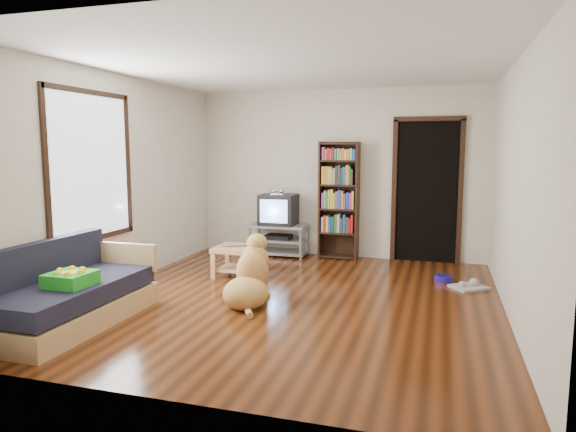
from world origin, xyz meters
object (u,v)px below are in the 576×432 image
(crt_tv, at_px, (279,209))
(dog, at_px, (250,278))
(bookshelf, at_px, (339,194))
(laptop, at_px, (236,246))
(coffee_table, at_px, (237,255))
(dog_bowl, at_px, (443,279))
(tv_stand, at_px, (279,239))
(sofa, at_px, (70,297))
(green_cushion, at_px, (71,279))
(grey_rag, at_px, (469,287))

(crt_tv, xyz_separation_m, dog, (0.48, -2.54, -0.46))
(crt_tv, xyz_separation_m, bookshelf, (0.95, 0.07, 0.26))
(laptop, xyz_separation_m, coffee_table, (0.00, 0.03, -0.13))
(bookshelf, distance_m, dog, 2.75)
(laptop, distance_m, dog_bowl, 2.73)
(tv_stand, relative_size, crt_tv, 1.55)
(dog_bowl, distance_m, coffee_table, 2.71)
(tv_stand, xyz_separation_m, sofa, (-0.97, -3.63, -0.01))
(laptop, xyz_separation_m, tv_stand, (0.14, 1.44, -0.14))
(tv_stand, bearing_deg, laptop, -95.40)
(crt_tv, distance_m, dog, 2.63)
(green_cushion, xyz_separation_m, sofa, (-0.12, 0.13, -0.22))
(dog_bowl, relative_size, dog, 0.23)
(grey_rag, bearing_deg, green_cushion, -145.07)
(dog_bowl, xyz_separation_m, tv_stand, (-2.53, 0.94, 0.23))
(dog_bowl, xyz_separation_m, crt_tv, (-2.53, 0.96, 0.70))
(bookshelf, bearing_deg, crt_tv, -175.68)
(sofa, height_order, coffee_table, sofa)
(grey_rag, xyz_separation_m, coffee_table, (-2.96, -0.22, 0.27))
(sofa, xyz_separation_m, coffee_table, (0.84, 2.22, 0.02))
(bookshelf, relative_size, sofa, 1.00)
(green_cushion, distance_m, grey_rag, 4.51)
(laptop, height_order, sofa, sofa)
(laptop, xyz_separation_m, sofa, (-0.84, -2.19, -0.15))
(sofa, bearing_deg, grey_rag, 32.70)
(grey_rag, bearing_deg, bookshelf, 145.58)
(grey_rag, height_order, crt_tv, crt_tv)
(coffee_table, xyz_separation_m, dog, (0.62, -1.11, 0.01))
(crt_tv, bearing_deg, dog_bowl, -20.88)
(laptop, distance_m, crt_tv, 1.50)
(green_cushion, relative_size, tv_stand, 0.42)
(dog, bearing_deg, coffee_table, 118.96)
(laptop, bearing_deg, grey_rag, -27.50)
(laptop, distance_m, dog, 1.25)
(green_cushion, height_order, dog, dog)
(green_cushion, xyz_separation_m, tv_stand, (0.85, 3.76, -0.21))
(dog_bowl, relative_size, sofa, 0.12)
(sofa, bearing_deg, coffee_table, 69.34)
(dog_bowl, bearing_deg, sofa, -142.45)
(laptop, bearing_deg, bookshelf, 22.41)
(grey_rag, height_order, tv_stand, tv_stand)
(dog_bowl, relative_size, bookshelf, 0.12)
(green_cushion, height_order, tv_stand, green_cushion)
(crt_tv, bearing_deg, grey_rag, -23.24)
(coffee_table, bearing_deg, sofa, -110.66)
(grey_rag, bearing_deg, laptop, -175.23)
(green_cushion, distance_m, bookshelf, 4.28)
(bookshelf, bearing_deg, sofa, -117.32)
(green_cushion, relative_size, grey_rag, 0.96)
(dog, bearing_deg, crt_tv, 100.69)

